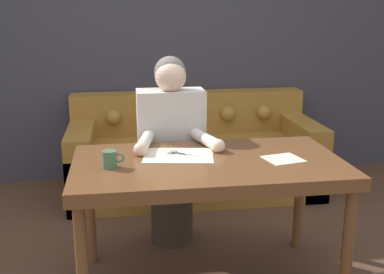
# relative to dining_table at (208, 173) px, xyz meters

# --- Properties ---
(wall_back) EXTENTS (8.00, 0.06, 2.60)m
(wall_back) POSITION_rel_dining_table_xyz_m (-0.09, 1.92, 0.64)
(wall_back) COLOR #383842
(wall_back) RESTS_ON ground_plane
(dining_table) EXTENTS (1.44, 0.80, 0.73)m
(dining_table) POSITION_rel_dining_table_xyz_m (0.00, 0.00, 0.00)
(dining_table) COLOR brown
(dining_table) RESTS_ON ground_plane
(couch) EXTENTS (2.05, 0.90, 0.81)m
(couch) POSITION_rel_dining_table_xyz_m (0.15, 1.47, -0.37)
(couch) COLOR olive
(couch) RESTS_ON ground_plane
(person) EXTENTS (0.52, 0.60, 1.24)m
(person) POSITION_rel_dining_table_xyz_m (-0.14, 0.55, -0.03)
(person) COLOR #33281E
(person) RESTS_ON ground_plane
(pattern_paper_main) EXTENTS (0.42, 0.34, 0.00)m
(pattern_paper_main) POSITION_rel_dining_table_xyz_m (-0.15, 0.10, 0.08)
(pattern_paper_main) COLOR beige
(pattern_paper_main) RESTS_ON dining_table
(pattern_paper_offcut) EXTENTS (0.22, 0.21, 0.00)m
(pattern_paper_offcut) POSITION_rel_dining_table_xyz_m (0.40, -0.05, 0.08)
(pattern_paper_offcut) COLOR beige
(pattern_paper_offcut) RESTS_ON dining_table
(scissors) EXTENTS (0.23, 0.19, 0.01)m
(scissors) POSITION_rel_dining_table_xyz_m (-0.13, 0.12, 0.08)
(scissors) COLOR silver
(scissors) RESTS_ON dining_table
(mug) EXTENTS (0.11, 0.08, 0.09)m
(mug) POSITION_rel_dining_table_xyz_m (-0.52, -0.05, 0.12)
(mug) COLOR #47704C
(mug) RESTS_ON dining_table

